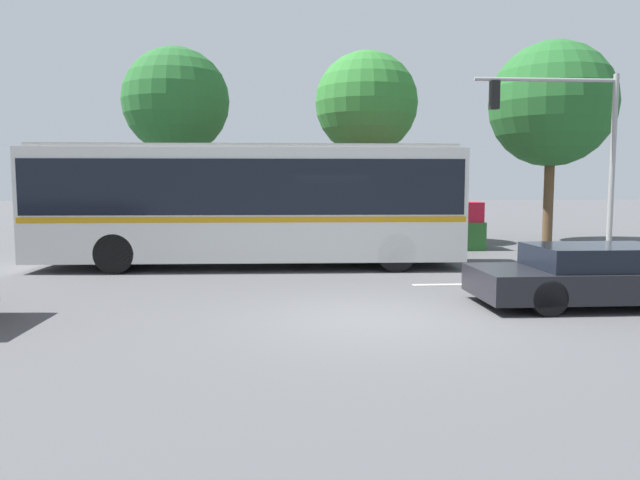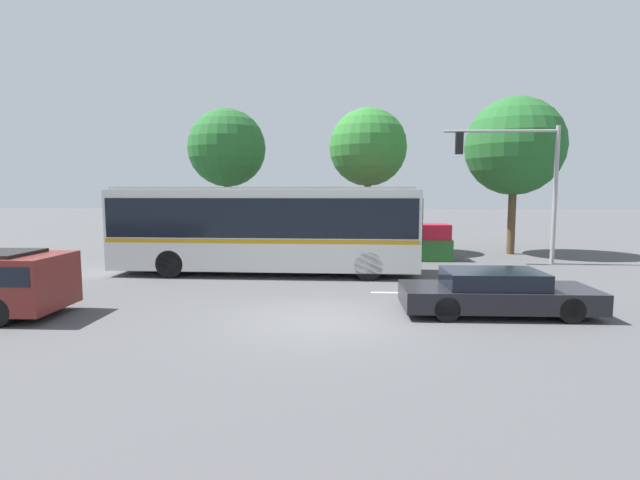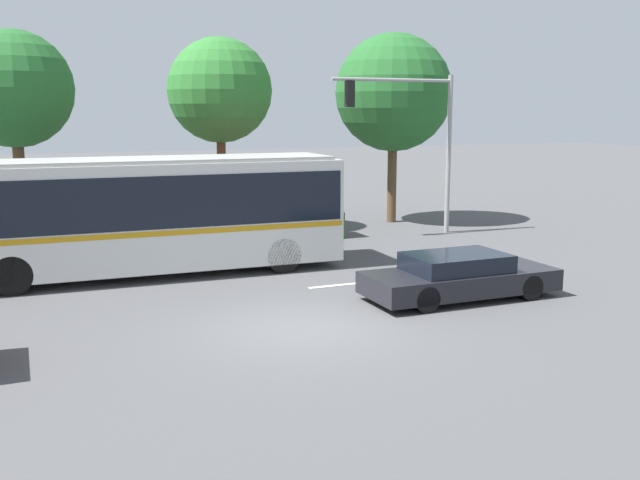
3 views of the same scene
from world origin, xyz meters
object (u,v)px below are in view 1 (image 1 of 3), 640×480
city_bus (249,198)px  sedan_foreground (602,276)px  street_tree_centre (366,104)px  street_tree_right (552,105)px  traffic_light_pole (576,133)px  street_tree_left (176,102)px

city_bus → sedan_foreground: bearing=-38.3°
street_tree_centre → street_tree_right: street_tree_right is taller
sedan_foreground → street_tree_right: size_ratio=0.63×
city_bus → traffic_light_pole: traffic_light_pole is taller
street_tree_left → street_tree_right: size_ratio=0.94×
street_tree_left → street_tree_right: (14.04, -0.06, 0.02)m
city_bus → street_tree_right: (11.12, 6.06, 3.37)m
street_tree_left → sedan_foreground: bearing=-50.4°
city_bus → sedan_foreground: 8.86m
city_bus → street_tree_right: street_tree_right is taller
street_tree_centre → street_tree_right: 7.03m
sedan_foreground → street_tree_left: 15.88m
traffic_light_pole → street_tree_right: (0.61, 3.11, 1.32)m
traffic_light_pole → street_tree_centre: size_ratio=0.81×
sedan_foreground → street_tree_centre: 13.19m
city_bus → street_tree_centre: street_tree_centre is taller
sedan_foreground → street_tree_left: (-9.68, 11.70, 4.65)m
traffic_light_pole → street_tree_centre: (-6.41, 3.51, 1.34)m
street_tree_right → street_tree_left: bearing=179.7°
sedan_foreground → traffic_light_pole: size_ratio=0.82×
sedan_foreground → street_tree_centre: size_ratio=0.66×
street_tree_centre → city_bus: bearing=-122.4°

